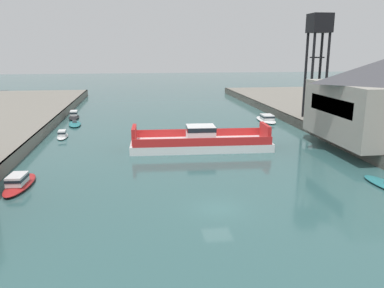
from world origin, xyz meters
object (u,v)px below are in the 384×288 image
(moored_boat_near_left, at_px, (266,119))
(moored_boat_near_right, at_px, (19,183))
(moored_boat_far_left, at_px, (75,124))
(crane_tower, at_px, (319,36))
(chain_ferry, at_px, (201,142))
(moored_boat_mid_right, at_px, (74,116))
(moored_boat_mid_left, at_px, (62,135))

(moored_boat_near_left, relative_size, moored_boat_near_right, 1.17)
(moored_boat_far_left, relative_size, crane_tower, 0.37)
(chain_ferry, bearing_deg, moored_boat_near_right, -147.57)
(crane_tower, bearing_deg, moored_boat_far_left, 170.02)
(moored_boat_far_left, bearing_deg, moored_boat_mid_right, 99.29)
(moored_boat_far_left, xyz_separation_m, crane_tower, (42.29, -7.45, 15.40))
(moored_boat_near_right, distance_m, moored_boat_mid_left, 22.96)
(moored_boat_mid_right, height_order, crane_tower, crane_tower)
(chain_ferry, distance_m, moored_boat_near_left, 25.20)
(moored_boat_mid_left, xyz_separation_m, moored_boat_far_left, (0.37, 10.35, -0.21))
(moored_boat_near_right, bearing_deg, crane_tower, 31.11)
(moored_boat_near_right, height_order, crane_tower, crane_tower)
(moored_boat_near_right, bearing_deg, moored_boat_far_left, 89.00)
(moored_boat_mid_left, bearing_deg, crane_tower, 3.90)
(moored_boat_far_left, height_order, crane_tower, crane_tower)
(moored_boat_near_right, distance_m, moored_boat_mid_right, 40.98)
(moored_boat_mid_right, height_order, moored_boat_far_left, moored_boat_mid_right)
(chain_ferry, xyz_separation_m, moored_boat_mid_left, (-20.31, 9.93, -0.57))
(chain_ferry, distance_m, crane_tower, 29.64)
(moored_boat_mid_left, height_order, crane_tower, crane_tower)
(moored_boat_far_left, bearing_deg, moored_boat_near_left, -1.40)
(moored_boat_near_left, xyz_separation_m, crane_tower, (6.29, -6.56, 15.15))
(chain_ferry, relative_size, moored_boat_far_left, 2.98)
(chain_ferry, relative_size, moored_boat_mid_right, 2.86)
(moored_boat_mid_left, height_order, moored_boat_far_left, moored_boat_mid_left)
(moored_boat_near_left, height_order, moored_boat_far_left, moored_boat_near_left)
(moored_boat_mid_right, bearing_deg, crane_tower, -19.13)
(moored_boat_mid_left, distance_m, moored_boat_mid_right, 18.03)
(moored_boat_mid_right, distance_m, moored_boat_far_left, 7.77)
(moored_boat_near_left, distance_m, moored_boat_mid_right, 38.22)
(moored_boat_near_left, bearing_deg, crane_tower, -46.24)
(moored_boat_mid_right, relative_size, crane_tower, 0.39)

